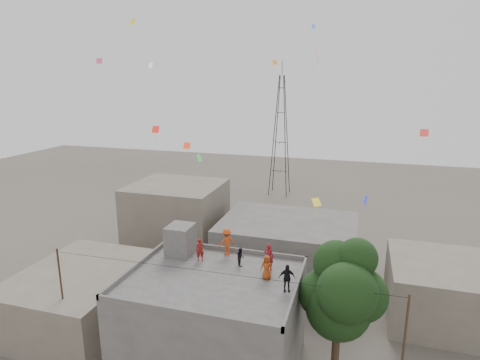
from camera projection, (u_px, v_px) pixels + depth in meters
The scene contains 17 objects.
main_building at pixel (213, 325), 24.11m from camera, with size 10.00×8.00×6.10m.
parapet at pixel (212, 276), 23.33m from camera, with size 10.00×8.00×0.30m.
stair_head_box at pixel (181, 240), 26.44m from camera, with size 1.60×1.80×2.00m, color #53504D.
neighbor_west at pixel (82, 296), 29.32m from camera, with size 8.00×10.00×4.00m, color #665E51.
neighbor_north at pixel (288, 247), 36.67m from camera, with size 12.00×9.00×5.00m, color #53504D.
neighbor_northwest at pixel (177, 217), 41.66m from camera, with size 9.00×8.00×7.00m, color #665E51.
neighbor_east at pixel (438, 291), 29.65m from camera, with size 7.00×8.00×4.40m, color #665E51.
tree at pixel (343, 292), 21.84m from camera, with size 4.90×4.60×9.10m.
utility_line at pixel (213, 327), 22.62m from camera, with size 20.12×0.62×7.40m.
transmission_tower at pixel (280, 136), 60.90m from camera, with size 2.97×2.97×20.01m.
person_red_adult at pixel (269, 257), 24.25m from camera, with size 0.62×0.41×1.69m, color maroon.
person_orange_child at pixel (267, 267), 23.16m from camera, with size 0.71×0.46×1.46m, color #A33C12.
person_dark_child at pixel (240, 257), 24.93m from camera, with size 0.55×0.43×1.14m, color black.
person_dark_adult at pixel (287, 278), 21.82m from camera, with size 0.91×0.38×1.56m, color black.
person_orange_adult at pixel (227, 242), 26.37m from camera, with size 1.17×0.67×1.81m, color #C34516.
person_red_child at pixel (200, 250), 25.51m from camera, with size 0.54×0.35×1.48m, color maroon.
kites at pixel (250, 105), 27.13m from camera, with size 22.64×15.34×11.77m.
Camera 1 is at (7.72, -19.88, 17.37)m, focal length 30.00 mm.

